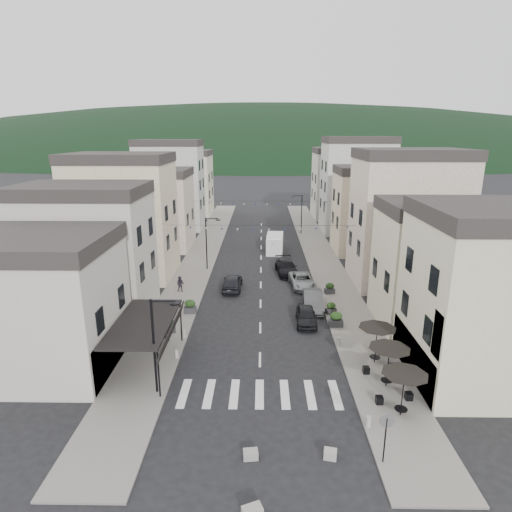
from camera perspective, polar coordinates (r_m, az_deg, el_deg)
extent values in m
plane|color=black|center=(25.03, 0.45, -20.47)|extent=(700.00, 700.00, 0.00)
cube|color=slate|center=(54.72, -7.20, 0.18)|extent=(4.00, 76.00, 0.12)
cube|color=slate|center=(54.69, 8.56, 0.11)|extent=(4.00, 76.00, 0.12)
ellipsoid|color=black|center=(320.47, 0.82, 13.36)|extent=(640.00, 360.00, 70.00)
cube|color=#B2ACA3|center=(31.51, -29.12, -6.31)|extent=(12.00, 8.00, 8.00)
cube|color=beige|center=(29.78, 29.82, -5.59)|extent=(10.00, 8.00, 10.00)
cube|color=black|center=(28.73, -14.77, -8.54)|extent=(3.60, 7.50, 0.15)
cube|color=black|center=(28.52, -11.16, -9.60)|extent=(0.34, 7.50, 0.99)
cylinder|color=black|center=(26.05, -12.85, -15.08)|extent=(0.10, 0.10, 3.20)
cylinder|color=black|center=(32.10, -9.97, -8.68)|extent=(0.10, 0.10, 3.20)
cube|color=#B2ACA3|center=(38.41, -21.56, -0.04)|extent=(10.00, 7.00, 10.00)
cube|color=#262323|center=(37.37, -22.42, 8.09)|extent=(10.20, 7.14, 1.00)
cube|color=#BAAC8B|center=(47.32, -17.23, 4.48)|extent=(10.00, 8.00, 12.00)
cube|color=#262323|center=(46.54, -17.90, 12.34)|extent=(10.20, 8.16, 1.00)
cube|color=#AD988C|center=(58.87, -13.63, 5.66)|extent=(10.00, 8.00, 9.50)
cube|color=#262323|center=(58.20, -13.97, 10.75)|extent=(10.20, 8.16, 1.00)
cube|color=#979893|center=(70.17, -11.34, 8.85)|extent=(10.00, 7.00, 13.00)
cube|color=#262323|center=(69.68, -11.66, 14.57)|extent=(10.20, 7.14, 1.00)
cube|color=beige|center=(81.98, -9.57, 9.23)|extent=(10.00, 9.00, 11.00)
cube|color=#262323|center=(81.51, -9.77, 13.42)|extent=(10.20, 9.18, 1.00)
cube|color=beige|center=(36.70, 23.89, -1.83)|extent=(10.00, 7.00, 9.00)
cube|color=#262323|center=(35.61, 24.79, 5.86)|extent=(10.20, 7.14, 1.00)
cube|color=#AD988C|center=(45.34, 19.37, 4.14)|extent=(10.00, 8.00, 12.50)
cube|color=#262323|center=(44.55, 20.18, 12.65)|extent=(10.20, 8.16, 1.00)
cube|color=#BAAC8B|center=(56.87, 15.54, 5.43)|extent=(10.00, 7.00, 10.00)
cube|color=#262323|center=(56.18, 15.96, 10.95)|extent=(10.20, 7.14, 1.00)
cube|color=#979893|center=(68.16, 13.16, 8.76)|extent=(10.00, 8.00, 13.50)
cube|color=#262323|center=(67.68, 13.56, 14.85)|extent=(10.20, 8.16, 1.00)
cube|color=#B2ACA3|center=(79.96, 11.33, 9.16)|extent=(10.00, 9.00, 11.50)
cube|color=#262323|center=(79.49, 11.58, 13.63)|extent=(10.20, 9.18, 1.00)
cylinder|color=black|center=(25.45, 18.93, -17.28)|extent=(0.06, 0.06, 2.30)
cone|color=black|center=(24.88, 19.16, -15.15)|extent=(2.50, 2.50, 0.55)
cylinder|color=black|center=(25.88, 18.76, -18.73)|extent=(0.70, 0.70, 0.04)
cylinder|color=black|center=(27.72, 17.15, -14.17)|extent=(0.06, 0.06, 2.30)
cone|color=black|center=(27.20, 17.34, -12.16)|extent=(2.50, 2.50, 0.55)
cylinder|color=black|center=(28.11, 17.01, -15.55)|extent=(0.70, 0.70, 0.04)
cylinder|color=black|center=(30.08, 15.68, -11.54)|extent=(0.06, 0.06, 2.30)
cone|color=black|center=(29.60, 15.84, -9.64)|extent=(2.50, 2.50, 0.55)
cylinder|color=black|center=(30.44, 15.57, -12.84)|extent=(0.70, 0.70, 0.04)
cylinder|color=black|center=(25.87, -13.44, -11.80)|extent=(0.14, 0.14, 6.00)
cylinder|color=black|center=(24.50, -12.29, -5.87)|extent=(1.40, 0.10, 0.10)
cylinder|color=black|center=(24.42, -10.77, -6.24)|extent=(0.56, 0.56, 0.08)
cylinder|color=black|center=(48.03, -6.63, 1.59)|extent=(0.14, 0.14, 6.00)
cylinder|color=black|center=(47.31, -5.90, 4.99)|extent=(1.40, 0.10, 0.10)
cylinder|color=black|center=(47.27, -5.11, 4.82)|extent=(0.56, 0.56, 0.08)
cylinder|color=black|center=(65.49, 6.09, 5.48)|extent=(0.14, 0.14, 6.00)
cylinder|color=black|center=(64.96, 5.54, 8.00)|extent=(1.40, 0.10, 0.10)
cylinder|color=black|center=(64.94, 4.96, 7.88)|extent=(0.56, 0.56, 0.08)
cylinder|color=black|center=(22.24, 16.80, -22.58)|extent=(0.07, 0.07, 2.50)
cylinder|color=slate|center=(21.58, 17.04, -20.28)|extent=(0.70, 0.04, 0.70)
cylinder|color=gray|center=(30.42, -10.54, -12.67)|extent=(0.26, 0.26, 0.60)
cylinder|color=gray|center=(33.03, -9.54, -10.19)|extent=(0.26, 0.26, 0.60)
cylinder|color=gray|center=(32.11, 10.97, -11.06)|extent=(0.26, 0.26, 0.60)
cylinder|color=gray|center=(24.62, 14.75, -20.56)|extent=(0.26, 0.26, 0.60)
cylinder|color=black|center=(43.05, 0.66, 4.11)|extent=(19.00, 0.02, 0.02)
cone|color=beige|center=(43.98, -10.78, 3.84)|extent=(0.28, 0.28, 0.24)
cone|color=navy|center=(43.71, -8.74, 3.74)|extent=(0.28, 0.28, 0.24)
cone|color=beige|center=(43.49, -6.67, 3.65)|extent=(0.28, 0.28, 0.24)
cone|color=navy|center=(43.33, -4.59, 3.57)|extent=(0.28, 0.28, 0.24)
cone|color=beige|center=(43.22, -2.49, 3.52)|extent=(0.28, 0.28, 0.24)
cone|color=navy|center=(43.16, -0.39, 3.48)|extent=(0.28, 0.28, 0.24)
cone|color=beige|center=(43.16, 1.72, 3.48)|extent=(0.28, 0.28, 0.24)
cone|color=navy|center=(43.21, 3.82, 3.49)|extent=(0.28, 0.28, 0.24)
cone|color=beige|center=(43.31, 5.92, 3.54)|extent=(0.28, 0.28, 0.24)
cone|color=navy|center=(43.46, 8.00, 3.60)|extent=(0.28, 0.28, 0.24)
cone|color=beige|center=(43.67, 10.07, 3.67)|extent=(0.28, 0.28, 0.24)
cone|color=navy|center=(43.94, 12.12, 3.75)|extent=(0.28, 0.28, 0.24)
cylinder|color=black|center=(58.80, 0.71, 7.33)|extent=(19.00, 0.02, 0.02)
cone|color=beige|center=(59.48, -7.77, 7.11)|extent=(0.28, 0.28, 0.24)
cone|color=navy|center=(59.28, -6.24, 7.04)|extent=(0.28, 0.28, 0.24)
cone|color=beige|center=(59.12, -4.71, 6.98)|extent=(0.28, 0.28, 0.24)
cone|color=navy|center=(59.00, -3.16, 6.93)|extent=(0.28, 0.28, 0.24)
cone|color=beige|center=(58.92, -1.61, 6.89)|extent=(0.28, 0.28, 0.24)
cone|color=navy|center=(58.88, -0.06, 6.87)|extent=(0.28, 0.28, 0.24)
cone|color=beige|center=(58.88, 1.49, 6.86)|extent=(0.28, 0.28, 0.24)
cone|color=navy|center=(58.91, 3.04, 6.87)|extent=(0.28, 0.28, 0.24)
cone|color=beige|center=(58.99, 4.59, 6.90)|extent=(0.28, 0.28, 0.24)
cone|color=navy|center=(59.10, 6.13, 6.94)|extent=(0.28, 0.28, 0.24)
cone|color=beige|center=(59.26, 7.67, 6.99)|extent=(0.28, 0.28, 0.24)
cone|color=navy|center=(59.45, 9.20, 7.04)|extent=(0.28, 0.28, 0.24)
imported|color=black|center=(35.17, 6.71, -7.91)|extent=(1.78, 4.08, 1.37)
imported|color=#38393B|center=(38.04, 7.59, -5.90)|extent=(1.85, 4.75, 1.54)
imported|color=gray|center=(43.22, 6.15, -3.27)|extent=(2.68, 5.02, 1.34)
imported|color=black|center=(47.04, 4.07, -1.51)|extent=(2.65, 5.34, 1.49)
imported|color=black|center=(42.28, -3.17, -3.49)|extent=(1.94, 4.60, 1.55)
cube|color=silver|center=(55.83, 2.54, 1.69)|extent=(2.38, 5.30, 2.16)
cube|color=silver|center=(54.93, 2.53, 2.67)|extent=(2.21, 3.57, 0.54)
cylinder|color=black|center=(54.17, 1.54, 0.49)|extent=(0.32, 0.77, 0.76)
cylinder|color=black|center=(54.12, 3.37, 0.45)|extent=(0.32, 0.77, 0.76)
cylinder|color=black|center=(57.92, 1.74, 1.51)|extent=(0.32, 0.77, 0.76)
cylinder|color=black|center=(57.87, 3.45, 1.48)|extent=(0.32, 0.77, 0.76)
imported|color=black|center=(32.57, -11.83, -9.72)|extent=(0.66, 0.50, 1.61)
imported|color=#231F29|center=(41.95, -10.05, -3.71)|extent=(0.82, 0.67, 1.55)
cube|color=gray|center=(22.65, 9.87, -24.58)|extent=(0.68, 0.57, 0.45)
cube|color=gray|center=(22.40, -0.72, -24.94)|extent=(0.76, 0.58, 0.40)
cube|color=#28282A|center=(34.08, -11.55, -9.52)|extent=(1.14, 0.82, 0.51)
ellipsoid|color=black|center=(33.84, -11.61, -8.66)|extent=(0.90, 0.57, 0.66)
cube|color=#2D2D30|center=(37.21, -8.76, -7.11)|extent=(1.10, 0.67, 0.53)
ellipsoid|color=black|center=(36.99, -8.79, -6.28)|extent=(0.93, 0.59, 0.68)
cube|color=#2B2B2D|center=(34.93, 10.59, -8.78)|extent=(1.11, 0.62, 0.55)
ellipsoid|color=black|center=(34.68, 10.64, -7.87)|extent=(0.97, 0.62, 0.71)
cube|color=#29292B|center=(37.23, 9.94, -7.22)|extent=(1.01, 0.79, 0.45)
ellipsoid|color=black|center=(37.04, 9.98, -6.52)|extent=(0.78, 0.50, 0.57)
cube|color=#333336|center=(41.68, 9.78, -4.62)|extent=(1.02, 0.68, 0.47)
ellipsoid|color=black|center=(41.50, 9.81, -3.95)|extent=(0.83, 0.53, 0.60)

